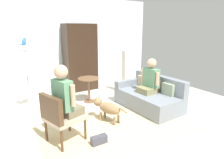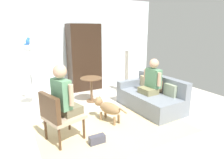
{
  "view_description": "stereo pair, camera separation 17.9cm",
  "coord_description": "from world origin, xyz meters",
  "px_view_note": "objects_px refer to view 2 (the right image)",
  "views": [
    {
      "loc": [
        -2.04,
        -3.13,
        1.95
      ],
      "look_at": [
        -0.1,
        0.03,
        0.96
      ],
      "focal_mm": 31.53,
      "sensor_mm": 36.0,
      "label": 1
    },
    {
      "loc": [
        -1.89,
        -3.22,
        1.95
      ],
      "look_at": [
        -0.1,
        0.03,
        0.96
      ],
      "focal_mm": 31.53,
      "sensor_mm": 36.0,
      "label": 2
    }
  ],
  "objects_px": {
    "handbag": "(97,139)",
    "person_on_couch": "(152,79)",
    "couch": "(151,97)",
    "column_lamp": "(129,73)",
    "parrot": "(28,41)",
    "armoire_cabinet": "(84,57)",
    "dog": "(108,107)",
    "bird_cage_stand": "(31,76)",
    "armchair": "(58,114)",
    "round_end_table": "(91,85)",
    "person_on_armchair": "(63,94)"
  },
  "relations": [
    {
      "from": "handbag",
      "to": "person_on_couch",
      "type": "bearing_deg",
      "value": 22.98
    },
    {
      "from": "couch",
      "to": "column_lamp",
      "type": "height_order",
      "value": "column_lamp"
    },
    {
      "from": "parrot",
      "to": "armoire_cabinet",
      "type": "distance_m",
      "value": 1.96
    },
    {
      "from": "dog",
      "to": "bird_cage_stand",
      "type": "distance_m",
      "value": 2.12
    },
    {
      "from": "handbag",
      "to": "column_lamp",
      "type": "bearing_deg",
      "value": 45.26
    },
    {
      "from": "armchair",
      "to": "handbag",
      "type": "relative_size",
      "value": 3.17
    },
    {
      "from": "round_end_table",
      "to": "bird_cage_stand",
      "type": "bearing_deg",
      "value": 164.84
    },
    {
      "from": "bird_cage_stand",
      "to": "handbag",
      "type": "bearing_deg",
      "value": -72.58
    },
    {
      "from": "person_on_couch",
      "to": "column_lamp",
      "type": "xyz_separation_m",
      "value": [
        0.15,
        1.21,
        -0.1
      ]
    },
    {
      "from": "couch",
      "to": "round_end_table",
      "type": "xyz_separation_m",
      "value": [
        -1.13,
        1.1,
        0.19
      ]
    },
    {
      "from": "armchair",
      "to": "round_end_table",
      "type": "height_order",
      "value": "armchair"
    },
    {
      "from": "person_on_couch",
      "to": "dog",
      "type": "height_order",
      "value": "person_on_couch"
    },
    {
      "from": "person_on_couch",
      "to": "person_on_armchair",
      "type": "xyz_separation_m",
      "value": [
        -2.23,
        -0.36,
        0.1
      ]
    },
    {
      "from": "bird_cage_stand",
      "to": "handbag",
      "type": "height_order",
      "value": "bird_cage_stand"
    },
    {
      "from": "armchair",
      "to": "person_on_armchair",
      "type": "distance_m",
      "value": 0.34
    },
    {
      "from": "person_on_armchair",
      "to": "armoire_cabinet",
      "type": "bearing_deg",
      "value": 62.19
    },
    {
      "from": "dog",
      "to": "handbag",
      "type": "xyz_separation_m",
      "value": [
        -0.56,
        -0.67,
        -0.23
      ]
    },
    {
      "from": "armchair",
      "to": "person_on_couch",
      "type": "height_order",
      "value": "person_on_couch"
    },
    {
      "from": "armoire_cabinet",
      "to": "handbag",
      "type": "bearing_deg",
      "value": -107.73
    },
    {
      "from": "person_on_couch",
      "to": "parrot",
      "type": "distance_m",
      "value": 3.06
    },
    {
      "from": "person_on_couch",
      "to": "dog",
      "type": "relative_size",
      "value": 1.04
    },
    {
      "from": "couch",
      "to": "handbag",
      "type": "relative_size",
      "value": 5.84
    },
    {
      "from": "bird_cage_stand",
      "to": "armoire_cabinet",
      "type": "xyz_separation_m",
      "value": [
        1.7,
        0.79,
        0.22
      ]
    },
    {
      "from": "armchair",
      "to": "handbag",
      "type": "height_order",
      "value": "armchair"
    },
    {
      "from": "bird_cage_stand",
      "to": "parrot",
      "type": "height_order",
      "value": "parrot"
    },
    {
      "from": "couch",
      "to": "person_on_couch",
      "type": "bearing_deg",
      "value": -138.3
    },
    {
      "from": "person_on_armchair",
      "to": "person_on_couch",
      "type": "bearing_deg",
      "value": 9.08
    },
    {
      "from": "round_end_table",
      "to": "person_on_couch",
      "type": "bearing_deg",
      "value": -45.71
    },
    {
      "from": "person_on_couch",
      "to": "handbag",
      "type": "height_order",
      "value": "person_on_couch"
    },
    {
      "from": "armchair",
      "to": "bird_cage_stand",
      "type": "height_order",
      "value": "bird_cage_stand"
    },
    {
      "from": "person_on_couch",
      "to": "armoire_cabinet",
      "type": "bearing_deg",
      "value": 109.72
    },
    {
      "from": "column_lamp",
      "to": "handbag",
      "type": "xyz_separation_m",
      "value": [
        -1.96,
        -1.98,
        -0.57
      ]
    },
    {
      "from": "armchair",
      "to": "handbag",
      "type": "bearing_deg",
      "value": -33.87
    },
    {
      "from": "round_end_table",
      "to": "dog",
      "type": "height_order",
      "value": "round_end_table"
    },
    {
      "from": "person_on_couch",
      "to": "parrot",
      "type": "height_order",
      "value": "parrot"
    },
    {
      "from": "bird_cage_stand",
      "to": "parrot",
      "type": "bearing_deg",
      "value": 0.0
    },
    {
      "from": "round_end_table",
      "to": "armoire_cabinet",
      "type": "xyz_separation_m",
      "value": [
        0.27,
        1.18,
        0.56
      ]
    },
    {
      "from": "bird_cage_stand",
      "to": "handbag",
      "type": "relative_size",
      "value": 5.45
    },
    {
      "from": "armchair",
      "to": "couch",
      "type": "bearing_deg",
      "value": 10.08
    },
    {
      "from": "column_lamp",
      "to": "armchair",
      "type": "bearing_deg",
      "value": -147.39
    },
    {
      "from": "person_on_armchair",
      "to": "couch",
      "type": "bearing_deg",
      "value": 9.67
    },
    {
      "from": "round_end_table",
      "to": "handbag",
      "type": "xyz_separation_m",
      "value": [
        -0.71,
        -1.9,
        -0.39
      ]
    },
    {
      "from": "armchair",
      "to": "column_lamp",
      "type": "distance_m",
      "value": 2.99
    },
    {
      "from": "person_on_armchair",
      "to": "bird_cage_stand",
      "type": "distance_m",
      "value": 1.89
    },
    {
      "from": "couch",
      "to": "armchair",
      "type": "height_order",
      "value": "armchair"
    },
    {
      "from": "person_on_armchair",
      "to": "armoire_cabinet",
      "type": "xyz_separation_m",
      "value": [
        1.41,
        2.66,
        0.18
      ]
    },
    {
      "from": "round_end_table",
      "to": "bird_cage_stand",
      "type": "distance_m",
      "value": 1.51
    },
    {
      "from": "person_on_armchair",
      "to": "round_end_table",
      "type": "height_order",
      "value": "person_on_armchair"
    },
    {
      "from": "parrot",
      "to": "armchair",
      "type": "bearing_deg",
      "value": -85.58
    },
    {
      "from": "round_end_table",
      "to": "handbag",
      "type": "distance_m",
      "value": 2.06
    }
  ]
}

